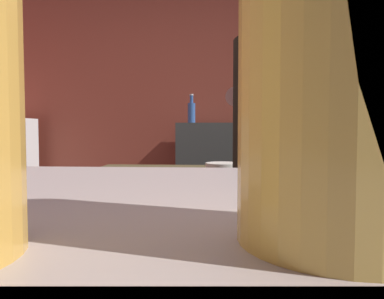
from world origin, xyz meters
TOP-DOWN VIEW (x-y plane):
  - wall_back at (0.00, 2.20)m, footprint 5.20×0.10m
  - prep_counter at (0.35, 0.66)m, footprint 2.10×0.60m
  - back_shelf at (0.10, 1.92)m, footprint 0.93×0.36m
  - bartender at (0.20, 0.20)m, footprint 0.50×0.56m
  - mixing_bowl at (0.00, 0.57)m, footprint 0.17×0.17m
  - chefs_knife at (0.48, 0.61)m, footprint 0.24×0.07m
  - pint_glass_near at (0.01, -1.06)m, footprint 0.08×0.08m
  - bottle_hot_sauce at (0.23, 1.86)m, footprint 0.06×0.06m
  - bottle_olive_oil at (-0.24, 1.92)m, footprint 0.07×0.07m

SIDE VIEW (x-z plane):
  - prep_counter at x=0.35m, z-range 0.00..0.92m
  - back_shelf at x=0.10m, z-range 0.00..1.19m
  - chefs_knife at x=0.48m, z-range 0.92..0.93m
  - mixing_bowl at x=0.00m, z-range 0.92..0.97m
  - bartender at x=0.20m, z-range 0.13..1.83m
  - pint_glass_near at x=0.01m, z-range 1.08..1.22m
  - bottle_hot_sauce at x=0.23m, z-range 1.17..1.41m
  - bottle_olive_oil at x=-0.24m, z-range 1.16..1.42m
  - wall_back at x=0.00m, z-range 0.00..2.70m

